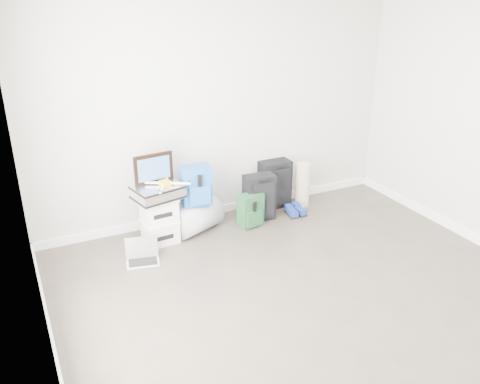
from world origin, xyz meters
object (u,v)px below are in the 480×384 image
briefcase (158,192)px  carry_on (275,184)px  large_suitcase (259,198)px  duffel_bag (196,217)px  laptop (142,256)px  boxes_stack (160,220)px

briefcase → carry_on: size_ratio=0.81×
large_suitcase → briefcase: bearing=-175.1°
duffel_bag → laptop: duffel_bag is taller
boxes_stack → carry_on: carry_on is taller
boxes_stack → laptop: bearing=-137.4°
briefcase → carry_on: briefcase is taller
large_suitcase → carry_on: (0.35, 0.24, 0.02)m
carry_on → briefcase: bearing=-170.8°
boxes_stack → briefcase: 0.34m
boxes_stack → laptop: (-0.30, -0.32, -0.21)m
large_suitcase → laptop: bearing=-163.7°
carry_on → laptop: carry_on is taller
duffel_bag → carry_on: (1.16, 0.21, 0.13)m
large_suitcase → carry_on: carry_on is taller
briefcase → laptop: size_ratio=1.30×
briefcase → laptop: briefcase is taller
duffel_bag → large_suitcase: bearing=-24.7°
duffel_bag → carry_on: size_ratio=0.94×
large_suitcase → duffel_bag: bearing=-178.9°
briefcase → large_suitcase: size_ratio=0.88×
large_suitcase → laptop: (-1.56, -0.35, -0.23)m
briefcase → duffel_bag: bearing=-4.0°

